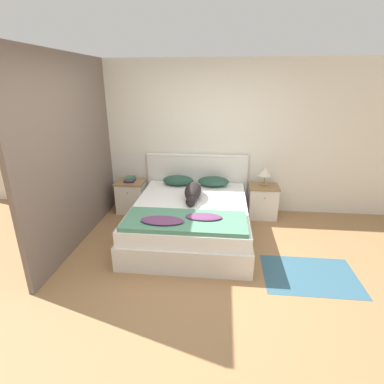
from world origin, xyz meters
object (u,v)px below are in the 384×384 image
at_px(bed, 191,220).
at_px(nightstand_left, 131,196).
at_px(pillow_right, 213,181).
at_px(table_lamp, 265,172).
at_px(dog, 193,192).
at_px(book_stack, 130,179).
at_px(pillow_left, 178,180).
at_px(nightstand_right, 263,201).

height_order(bed, nightstand_left, nightstand_left).
distance_m(pillow_right, table_lamp, 0.87).
distance_m(dog, book_stack, 1.31).
xyz_separation_m(pillow_left, book_stack, (-0.85, -0.00, -0.01)).
distance_m(bed, pillow_right, 0.93).
height_order(nightstand_right, book_stack, book_stack).
distance_m(pillow_right, dog, 0.67).
distance_m(pillow_left, table_lamp, 1.46).
xyz_separation_m(nightstand_right, pillow_right, (-0.84, 0.01, 0.33)).
distance_m(nightstand_left, dog, 1.35).
xyz_separation_m(nightstand_left, pillow_left, (0.84, 0.01, 0.33)).
distance_m(bed, nightstand_right, 1.40).
height_order(pillow_left, book_stack, pillow_left).
bearing_deg(dog, pillow_left, 117.39).
bearing_deg(bed, dog, 86.18).
xyz_separation_m(nightstand_left, book_stack, (-0.00, 0.01, 0.31)).
height_order(pillow_right, book_stack, pillow_right).
xyz_separation_m(nightstand_right, pillow_left, (-1.45, 0.01, 0.33)).
bearing_deg(nightstand_right, pillow_left, 179.74).
relative_size(pillow_right, table_lamp, 1.60).
xyz_separation_m(pillow_left, table_lamp, (1.45, 0.01, 0.19)).
distance_m(bed, book_stack, 1.44).
height_order(nightstand_right, pillow_right, pillow_right).
distance_m(nightstand_right, dog, 1.33).
xyz_separation_m(dog, book_stack, (-1.16, 0.61, -0.04)).
xyz_separation_m(bed, pillow_left, (-0.30, 0.81, 0.35)).
height_order(pillow_right, table_lamp, table_lamp).
bearing_deg(bed, table_lamp, 35.47).
distance_m(pillow_left, book_stack, 0.85).
bearing_deg(nightstand_left, nightstand_right, 0.00).
distance_m(nightstand_right, book_stack, 2.31).
bearing_deg(pillow_left, book_stack, -180.00).
height_order(bed, pillow_left, pillow_left).
relative_size(nightstand_right, pillow_right, 1.07).
bearing_deg(nightstand_right, dog, -152.09).
distance_m(dog, table_lamp, 1.30).
bearing_deg(pillow_right, dog, -115.33).
xyz_separation_m(bed, dog, (0.01, 0.20, 0.37)).
bearing_deg(book_stack, bed, -35.23).
relative_size(nightstand_left, table_lamp, 1.71).
relative_size(dog, book_stack, 3.86).
relative_size(bed, nightstand_left, 3.66).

